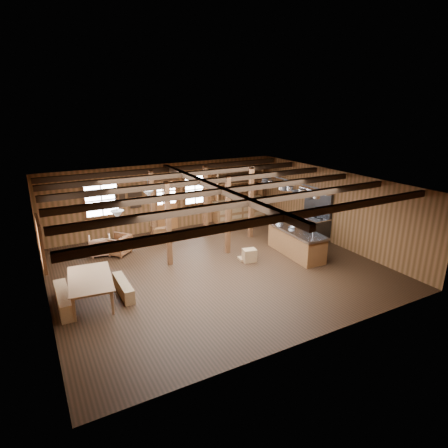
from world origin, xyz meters
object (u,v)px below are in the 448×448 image
Objects in this scene: armchair_c at (100,246)px; armchair_b at (161,233)px; commercial_range at (311,223)px; dining_table at (93,289)px; armchair_a at (118,245)px; kitchen_island at (296,242)px.

armchair_b is at bearing -163.14° from armchair_c.
commercial_range is at bearing 173.33° from armchair_c.
dining_table is 2.53× the size of armchair_a.
kitchen_island is 1.29× the size of dining_table.
armchair_c is at bearing 164.05° from commercial_range.
commercial_range is (1.62, 1.08, 0.15)m from kitchen_island.
dining_table is (-6.93, 0.01, -0.13)m from kitchen_island.
kitchen_island is at bearing 161.00° from armchair_c.
commercial_range is 7.43m from armchair_a.
dining_table is 2.64× the size of armchair_c.
armchair_b is 0.95× the size of armchair_c.
dining_table is (-8.55, -1.07, -0.28)m from commercial_range.
kitchen_island is at bearing 110.11° from armchair_a.
armchair_a is at bearing 25.18° from armchair_b.
dining_table is 4.80m from armchair_b.
dining_table reaches higher than armchair_c.
dining_table is 2.79× the size of armchair_b.
armchair_a is 1.90m from armchair_b.
armchair_c is (0.83, 3.27, -0.01)m from dining_table.
commercial_range reaches higher than armchair_c.
armchair_c is (-6.10, 3.28, -0.14)m from kitchen_island.
dining_table is at bearing 24.08° from armchair_a.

